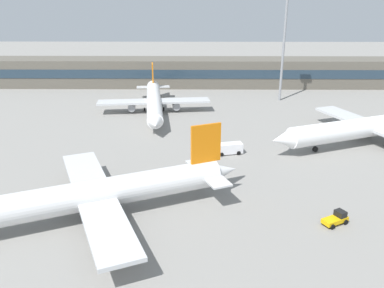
# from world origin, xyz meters

# --- Properties ---
(ground_plane) EXTENTS (400.00, 400.00, 0.00)m
(ground_plane) POSITION_xyz_m (0.00, 40.00, 0.00)
(ground_plane) COLOR gray
(terminal_building) EXTENTS (144.97, 12.13, 9.00)m
(terminal_building) POSITION_xyz_m (0.00, 104.27, 4.50)
(terminal_building) COLOR #5B564C
(terminal_building) RESTS_ON ground_plane
(airplane_near) EXTENTS (43.23, 31.11, 11.31)m
(airplane_near) POSITION_xyz_m (-16.39, 18.79, 3.45)
(airplane_near) COLOR silver
(airplane_near) RESTS_ON ground_plane
(airplane_mid) EXTENTS (44.54, 31.97, 11.55)m
(airplane_mid) POSITION_xyz_m (33.99, 48.90, 3.52)
(airplane_mid) COLOR white
(airplane_mid) RESTS_ON ground_plane
(airplane_far) EXTENTS (29.16, 41.59, 10.28)m
(airplane_far) POSITION_xyz_m (-12.35, 70.43, 3.13)
(airplane_far) COLOR white
(airplane_far) RESTS_ON ground_plane
(baggage_tug_yellow) EXTENTS (3.88, 3.08, 1.75)m
(baggage_tug_yellow) POSITION_xyz_m (17.12, 17.96, 0.80)
(baggage_tug_yellow) COLOR #F2B20C
(baggage_tug_yellow) RESTS_ON ground_plane
(service_van_white) EXTENTS (5.52, 3.20, 2.08)m
(service_van_white) POSITION_xyz_m (4.75, 42.78, 1.11)
(service_van_white) COLOR white
(service_van_white) RESTS_ON ground_plane
(floodlight_tower_west) EXTENTS (3.20, 0.80, 30.34)m
(floodlight_tower_west) POSITION_xyz_m (22.65, 84.40, 17.26)
(floodlight_tower_west) COLOR gray
(floodlight_tower_west) RESTS_ON ground_plane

